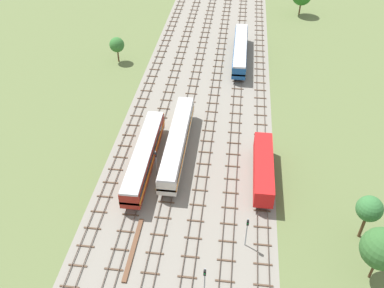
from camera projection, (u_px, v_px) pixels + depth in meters
The scene contains 19 objects.
ground_plane at pixel (201, 101), 81.24m from camera, with size 480.00×480.00×0.00m, color #5B6B3D.
ballast_bed at pixel (201, 101), 81.24m from camera, with size 27.10×176.00×0.01m, color gray.
track_far_left at pixel (145, 94), 83.01m from camera, with size 2.40×126.00×0.29m.
track_left at pixel (167, 96), 82.57m from camera, with size 2.40×126.00×0.29m.
track_centre_left at pixel (190, 97), 82.14m from camera, with size 2.40×126.00×0.29m.
track_centre at pixel (213, 99), 81.71m from camera, with size 2.40×126.00×0.29m.
track_centre_right at pixel (237, 100), 81.28m from camera, with size 2.40×126.00×0.29m.
track_right at pixel (260, 102), 80.85m from camera, with size 2.40×126.00×0.29m.
freight_boxcar_right_nearest at pixel (263, 168), 62.42m from camera, with size 2.87×14.00×3.60m.
diesel_railcar_left_near at pixel (144, 155), 64.47m from camera, with size 2.96×20.50×3.80m.
passenger_coach_centre_left_mid at pixel (177, 141), 67.25m from camera, with size 2.96×22.00×3.80m.
passenger_coach_centre_right_midfar at pixel (240, 50), 93.12m from camera, with size 2.96×22.00×3.80m.
signal_post_nearest at pixel (247, 229), 52.22m from camera, with size 0.28×0.47×5.12m.
signal_post_near at pixel (205, 280), 46.34m from camera, with size 0.28×0.47×5.48m.
signal_post_mid at pixel (156, 161), 62.26m from camera, with size 0.28×0.47×5.22m.
lineside_tree_0 at pixel (117, 45), 91.70m from camera, with size 3.30×3.30×5.77m.
lineside_tree_1 at pixel (382, 249), 47.07m from camera, with size 4.96×4.96×8.06m.
lineside_tree_3 at pixel (369, 209), 52.07m from camera, with size 3.37×3.37×7.11m.
spare_rail_bundle at pixel (133, 249), 53.69m from camera, with size 0.60×10.00×0.24m, color brown.
Camera 1 is at (6.39, -12.26, 44.44)m, focal length 38.60 mm.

